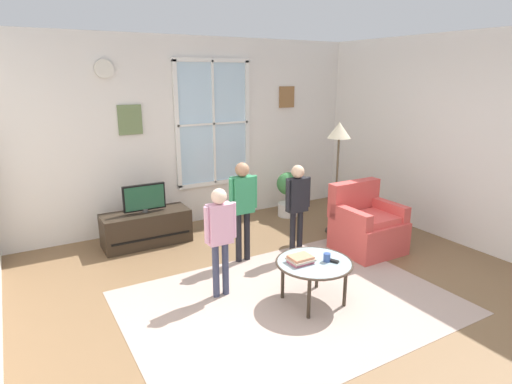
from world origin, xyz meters
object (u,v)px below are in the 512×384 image
armchair (366,226)px  potted_plant_by_window (288,191)px  tv_stand (146,228)px  remote_near_books (332,261)px  coffee_table (314,264)px  person_black_shirt (297,200)px  television (144,198)px  person_green_shirt (243,201)px  person_pink_shirt (220,230)px  cup (327,257)px  floor_lamp (339,141)px  book_stack (301,259)px

armchair → potted_plant_by_window: 1.67m
tv_stand → remote_near_books: 2.71m
coffee_table → person_black_shirt: size_ratio=0.65×
tv_stand → person_black_shirt: 2.08m
television → person_green_shirt: size_ratio=0.45×
armchair → person_pink_shirt: person_pink_shirt is taller
cup → floor_lamp: (1.38, 1.49, 0.85)m
tv_stand → person_pink_shirt: bearing=-81.8°
television → cup: size_ratio=6.53×
book_stack → television: bearing=110.6°
television → person_pink_shirt: 1.79m
coffee_table → person_pink_shirt: person_pink_shirt is taller
remote_near_books → person_pink_shirt: size_ratio=0.12×
tv_stand → remote_near_books: remote_near_books is taller
book_stack → cup: bearing=-23.6°
tv_stand → television: 0.43m
book_stack → floor_lamp: bearing=40.4°
floor_lamp → tv_stand: bearing=159.7°
coffee_table → person_green_shirt: person_green_shirt is taller
person_black_shirt → potted_plant_by_window: bearing=59.5°
coffee_table → person_green_shirt: bearing=96.1°
cup → remote_near_books: cup is taller
cup → person_black_shirt: (0.40, 1.08, 0.25)m
potted_plant_by_window → floor_lamp: bearing=-79.4°
television → armchair: 2.92m
person_black_shirt → potted_plant_by_window: person_black_shirt is taller
tv_stand → person_pink_shirt: (0.26, -1.77, 0.49)m
coffee_table → floor_lamp: size_ratio=0.48×
person_green_shirt → potted_plant_by_window: 1.89m
book_stack → person_black_shirt: person_black_shirt is taller
tv_stand → armchair: (2.40, -1.64, 0.10)m
tv_stand → coffee_table: tv_stand is taller
television → armchair: armchair is taller
person_pink_shirt → floor_lamp: 2.47m
television → person_pink_shirt: bearing=-81.8°
armchair → person_black_shirt: 1.02m
coffee_table → potted_plant_by_window: potted_plant_by_window is taller
person_pink_shirt → remote_near_books: bearing=-37.0°
person_green_shirt → cup: bearing=-79.3°
book_stack → person_green_shirt: 1.21m
person_pink_shirt → television: bearing=98.2°
cup → person_pink_shirt: size_ratio=0.07×
armchair → person_pink_shirt: size_ratio=0.76×
television → book_stack: 2.46m
armchair → person_green_shirt: 1.68m
floor_lamp → remote_near_books: bearing=-131.5°
tv_stand → book_stack: (0.86, -2.30, 0.25)m
armchair → book_stack: armchair is taller
floor_lamp → book_stack: bearing=-139.6°
television → person_green_shirt: (0.86, -1.12, 0.12)m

